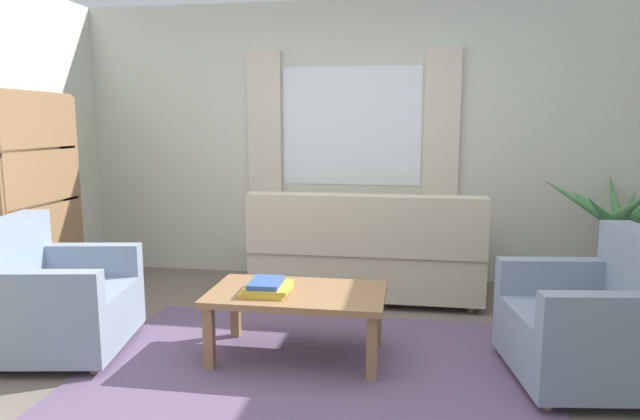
% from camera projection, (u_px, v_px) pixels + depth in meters
% --- Properties ---
extents(ground_plane, '(6.24, 6.24, 0.00)m').
position_uv_depth(ground_plane, '(311.00, 375.00, 3.31)').
color(ground_plane, '#6B6056').
extents(wall_back, '(5.32, 0.12, 2.60)m').
position_uv_depth(wall_back, '(352.00, 142.00, 5.32)').
color(wall_back, beige).
rests_on(wall_back, ground_plane).
extents(window_with_curtains, '(1.98, 0.07, 1.40)m').
position_uv_depth(window_with_curtains, '(351.00, 126.00, 5.21)').
color(window_with_curtains, white).
extents(area_rug, '(2.75, 2.07, 0.01)m').
position_uv_depth(area_rug, '(311.00, 374.00, 3.31)').
color(area_rug, '#604C6B').
rests_on(area_rug, ground_plane).
extents(couch, '(1.90, 0.82, 0.92)m').
position_uv_depth(couch, '(366.00, 256.00, 4.72)').
color(couch, '#BCB293').
rests_on(couch, ground_plane).
extents(armchair_left, '(0.95, 0.97, 0.88)m').
position_uv_depth(armchair_left, '(52.00, 300.00, 3.60)').
color(armchair_left, gray).
rests_on(armchair_left, ground_plane).
extents(armchair_right, '(0.93, 0.94, 0.88)m').
position_uv_depth(armchair_right, '(597.00, 323.00, 3.18)').
color(armchair_right, gray).
rests_on(armchair_right, ground_plane).
extents(coffee_table, '(1.10, 0.64, 0.44)m').
position_uv_depth(coffee_table, '(297.00, 300.00, 3.51)').
color(coffee_table, olive).
rests_on(coffee_table, ground_plane).
extents(book_stack_on_table, '(0.30, 0.30, 0.08)m').
position_uv_depth(book_stack_on_table, '(267.00, 287.00, 3.46)').
color(book_stack_on_table, gold).
rests_on(book_stack_on_table, coffee_table).
extents(potted_plant, '(1.26, 1.26, 1.07)m').
position_uv_depth(potted_plant, '(616.00, 240.00, 4.52)').
color(potted_plant, '#9E6B4C').
rests_on(potted_plant, ground_plane).
extents(bookshelf, '(0.30, 0.94, 1.72)m').
position_uv_depth(bookshelf, '(36.00, 210.00, 4.38)').
color(bookshelf, olive).
rests_on(bookshelf, ground_plane).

